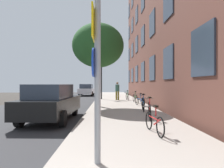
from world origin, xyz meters
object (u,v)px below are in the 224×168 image
sign_post (96,65)px  tree_near (98,46)px  traffic_light (101,72)px  bicycle_1 (149,110)px  bicycle_3 (140,101)px  car_0 (51,102)px  bicycle_0 (154,122)px  car_1 (87,90)px  pedestrian_0 (117,90)px  bicycle_5 (127,96)px  bicycle_4 (135,98)px  bicycle_2 (143,104)px

sign_post → tree_near: bearing=92.6°
traffic_light → bicycle_1: (2.54, -10.81, -2.33)m
bicycle_1 → bicycle_3: (0.42, 4.80, -0.03)m
tree_near → car_0: size_ratio=1.33×
bicycle_0 → car_1: (-4.37, 20.66, 0.38)m
tree_near → bicycle_0: (2.08, -7.00, -3.78)m
pedestrian_0 → tree_near: bearing=-107.4°
tree_near → bicycle_3: size_ratio=3.38×
bicycle_1 → bicycle_5: size_ratio=1.07×
pedestrian_0 → car_1: bearing=114.3°
bicycle_5 → traffic_light: bearing=155.1°
sign_post → bicycle_4: bearing=78.0°
tree_near → bicycle_0: tree_near is taller
car_1 → bicycle_4: bearing=-64.8°
sign_post → bicycle_1: (2.06, 4.55, -1.51)m
tree_near → bicycle_3: bearing=3.9°
tree_near → pedestrian_0: (1.59, 5.06, -3.14)m
traffic_light → bicycle_0: bearing=-80.8°
bicycle_2 → traffic_light: bearing=107.9°
tree_near → bicycle_5: bearing=63.1°
sign_post → bicycle_1: bearing=65.6°
bicycle_2 → bicycle_5: bearing=91.0°
bicycle_1 → sign_post: bearing=-114.4°
traffic_light → bicycle_2: size_ratio=2.37×
bicycle_0 → car_0: car_0 is taller
bicycle_3 → tree_near: bearing=-176.1°
car_0 → car_1: (-0.41, 17.99, 0.00)m
tree_near → bicycle_2: bearing=-39.6°
bicycle_5 → pedestrian_0: bearing=176.3°
bicycle_1 → car_1: 18.87m
car_1 → car_0: bearing=-88.7°
bicycle_1 → bicycle_3: bearing=85.0°
bicycle_2 → bicycle_3: (0.24, 2.40, -0.03)m
bicycle_1 → bicycle_2: bearing=85.7°
sign_post → car_0: (-2.30, 4.82, -1.17)m
traffic_light → bicycle_1: size_ratio=2.32×
sign_post → car_1: sign_post is taller
car_1 → bicycle_1: bearing=-75.4°
bicycle_1 → bicycle_5: (0.06, 9.60, -0.02)m
sign_post → car_0: size_ratio=0.81×
bicycle_4 → tree_near: bearing=-138.3°
pedestrian_0 → bicycle_5: bearing=-3.7°
bicycle_1 → bicycle_5: 9.60m
bicycle_2 → pedestrian_0: 7.36m
bicycle_1 → car_1: size_ratio=0.43×
traffic_light → car_0: (-1.82, -10.53, -1.99)m
tree_near → car_1: (-2.29, 13.66, -3.40)m
tree_near → bicycle_2: 5.09m
bicycle_2 → car_0: (-4.54, -2.13, 0.34)m
bicycle_5 → bicycle_3: bearing=-85.8°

